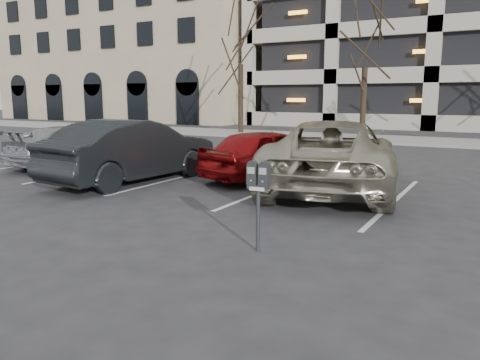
{
  "coord_description": "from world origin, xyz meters",
  "views": [
    {
      "loc": [
        3.27,
        -7.5,
        2.14
      ],
      "look_at": [
        0.03,
        -1.78,
        0.96
      ],
      "focal_mm": 35.0,
      "sensor_mm": 36.0,
      "label": 1
    }
  ],
  "objects_px": {
    "parking_meter": "(258,184)",
    "car_red": "(267,154)",
    "tree_a": "(241,20)",
    "car_dark": "(133,151)",
    "car_silver": "(76,146)",
    "suv_silver": "(333,155)",
    "tree_b": "(367,22)"
  },
  "relations": [
    {
      "from": "tree_b",
      "to": "tree_a",
      "type": "bearing_deg",
      "value": 180.0
    },
    {
      "from": "suv_silver",
      "to": "tree_b",
      "type": "bearing_deg",
      "value": -91.05
    },
    {
      "from": "suv_silver",
      "to": "car_red",
      "type": "height_order",
      "value": "suv_silver"
    },
    {
      "from": "tree_a",
      "to": "car_silver",
      "type": "relative_size",
      "value": 2.02
    },
    {
      "from": "parking_meter",
      "to": "car_red",
      "type": "xyz_separation_m",
      "value": [
        -2.49,
        5.33,
        -0.29
      ]
    },
    {
      "from": "parking_meter",
      "to": "car_silver",
      "type": "relative_size",
      "value": 0.29
    },
    {
      "from": "tree_a",
      "to": "suv_silver",
      "type": "relative_size",
      "value": 1.4
    },
    {
      "from": "parking_meter",
      "to": "car_silver",
      "type": "height_order",
      "value": "car_silver"
    },
    {
      "from": "car_silver",
      "to": "parking_meter",
      "type": "bearing_deg",
      "value": 157.48
    },
    {
      "from": "car_dark",
      "to": "parking_meter",
      "type": "bearing_deg",
      "value": 152.47
    },
    {
      "from": "tree_b",
      "to": "car_red",
      "type": "xyz_separation_m",
      "value": [
        0.91,
        -12.59,
        -5.03
      ]
    },
    {
      "from": "suv_silver",
      "to": "car_dark",
      "type": "distance_m",
      "value": 4.98
    },
    {
      "from": "car_red",
      "to": "car_silver",
      "type": "height_order",
      "value": "car_red"
    },
    {
      "from": "parking_meter",
      "to": "suv_silver",
      "type": "height_order",
      "value": "suv_silver"
    },
    {
      "from": "car_dark",
      "to": "car_red",
      "type": "bearing_deg",
      "value": -139.73
    },
    {
      "from": "suv_silver",
      "to": "tree_a",
      "type": "bearing_deg",
      "value": -66.4
    },
    {
      "from": "suv_silver",
      "to": "car_dark",
      "type": "bearing_deg",
      "value": 4.1
    },
    {
      "from": "tree_a",
      "to": "car_silver",
      "type": "height_order",
      "value": "tree_a"
    },
    {
      "from": "parking_meter",
      "to": "car_silver",
      "type": "xyz_separation_m",
      "value": [
        -8.66,
        4.45,
        -0.33
      ]
    },
    {
      "from": "tree_a",
      "to": "car_red",
      "type": "height_order",
      "value": "tree_a"
    },
    {
      "from": "tree_a",
      "to": "car_red",
      "type": "xyz_separation_m",
      "value": [
        7.91,
        -12.59,
        -5.65
      ]
    },
    {
      "from": "tree_b",
      "to": "parking_meter",
      "type": "distance_m",
      "value": 18.84
    },
    {
      "from": "car_dark",
      "to": "tree_b",
      "type": "bearing_deg",
      "value": -92.81
    },
    {
      "from": "parking_meter",
      "to": "tree_b",
      "type": "bearing_deg",
      "value": 95.05
    },
    {
      "from": "suv_silver",
      "to": "car_silver",
      "type": "xyz_separation_m",
      "value": [
        -8.12,
        -0.36,
        -0.18
      ]
    },
    {
      "from": "tree_a",
      "to": "parking_meter",
      "type": "bearing_deg",
      "value": -59.88
    },
    {
      "from": "car_dark",
      "to": "tree_a",
      "type": "bearing_deg",
      "value": -66.14
    },
    {
      "from": "tree_a",
      "to": "tree_b",
      "type": "height_order",
      "value": "tree_a"
    },
    {
      "from": "suv_silver",
      "to": "car_silver",
      "type": "distance_m",
      "value": 8.13
    },
    {
      "from": "tree_a",
      "to": "car_dark",
      "type": "distance_m",
      "value": 16.42
    },
    {
      "from": "tree_b",
      "to": "car_red",
      "type": "distance_m",
      "value": 13.58
    },
    {
      "from": "parking_meter",
      "to": "car_red",
      "type": "height_order",
      "value": "car_red"
    }
  ]
}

